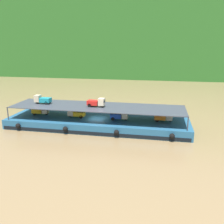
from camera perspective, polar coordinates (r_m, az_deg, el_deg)
name	(u,v)px	position (r m, az deg, el deg)	size (l,w,h in m)	color
ground_plane	(97,127)	(39.58, -3.41, -3.60)	(400.00, 400.00, 0.00)	olive
hillside_far_bank	(139,33)	(107.93, 6.41, 17.75)	(122.74, 28.06, 31.72)	#286023
cargo_barge	(97,123)	(39.32, -3.44, -2.58)	(28.77, 8.18, 1.50)	#23567A
cargo_rack	(97,107)	(38.62, -3.49, 1.24)	(27.17, 6.78, 2.00)	#383D47
mini_truck_lower_stern	(41,110)	(42.91, -16.22, 0.34)	(2.74, 1.20, 1.38)	gold
mini_truck_lower_aft	(76,113)	(39.95, -8.35, -0.28)	(2.77, 1.25, 1.38)	gold
mini_truck_lower_mid	(120,116)	(38.20, 1.78, -0.83)	(2.74, 1.21, 1.38)	#1E47B7
mini_truck_lower_fore	(164,117)	(38.26, 11.93, -1.14)	(2.74, 1.21, 1.38)	orange
mini_truck_upper_stern	(42,99)	(41.83, -15.88, 2.82)	(2.77, 1.25, 1.38)	teal
mini_truck_upper_mid	(96,102)	(38.19, -3.65, 2.24)	(2.79, 1.30, 1.38)	red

